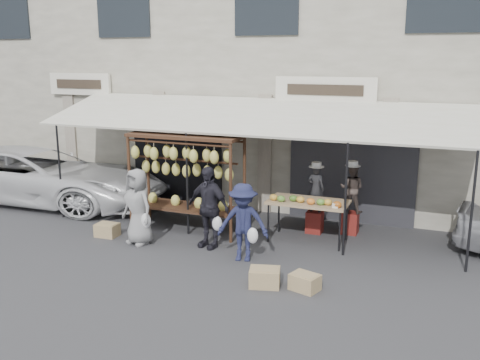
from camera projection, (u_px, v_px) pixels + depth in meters
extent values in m
plane|color=#2D2D30|center=(207.00, 257.00, 10.67)|extent=(90.00, 90.00, 0.00)
cube|color=beige|center=(299.00, 70.00, 15.74)|extent=(24.00, 6.00, 7.00)
cube|color=#232328|center=(352.00, 171.00, 12.71)|extent=(3.00, 0.10, 2.50)
cube|color=black|center=(177.00, 157.00, 14.42)|extent=(2.60, 0.10, 2.50)
cube|color=silver|center=(325.00, 90.00, 12.48)|extent=(2.40, 0.10, 0.60)
cube|color=silver|center=(80.00, 84.00, 15.02)|extent=(2.00, 0.10, 0.60)
cube|color=silver|center=(248.00, 116.00, 12.15)|extent=(10.00, 2.34, 0.63)
cylinder|color=black|center=(60.00, 172.00, 13.08)|extent=(0.05, 0.05, 2.30)
cylinder|color=black|center=(187.00, 185.00, 11.81)|extent=(0.05, 0.05, 2.30)
cylinder|color=black|center=(345.00, 200.00, 10.54)|extent=(0.05, 0.05, 2.30)
cylinder|color=black|center=(472.00, 213.00, 9.70)|extent=(0.05, 0.05, 2.30)
cylinder|color=black|center=(130.00, 183.00, 12.18)|extent=(0.07, 0.07, 2.20)
cylinder|color=black|center=(231.00, 193.00, 11.28)|extent=(0.07, 0.07, 2.20)
cylinder|color=black|center=(148.00, 176.00, 12.91)|extent=(0.07, 0.07, 2.20)
cylinder|color=black|center=(244.00, 185.00, 12.00)|extent=(0.07, 0.07, 2.20)
cube|color=black|center=(186.00, 136.00, 11.84)|extent=(2.60, 0.90, 0.07)
cylinder|color=black|center=(178.00, 143.00, 11.55)|extent=(2.50, 0.05, 0.05)
cylinder|color=black|center=(193.00, 139.00, 12.19)|extent=(2.50, 0.05, 0.05)
cylinder|color=black|center=(186.00, 160.00, 11.97)|extent=(2.50, 0.05, 0.05)
cube|color=black|center=(187.00, 207.00, 12.22)|extent=(2.50, 0.80, 0.05)
ellipsoid|color=#DBD663|center=(135.00, 152.00, 12.01)|extent=(0.20, 0.18, 0.30)
ellipsoid|color=#DBD663|center=(148.00, 151.00, 12.05)|extent=(0.20, 0.18, 0.30)
ellipsoid|color=#DBD663|center=(154.00, 154.00, 11.84)|extent=(0.20, 0.18, 0.30)
ellipsoid|color=#DBD663|center=(167.00, 151.00, 11.87)|extent=(0.20, 0.18, 0.30)
ellipsoid|color=#DBD663|center=(173.00, 154.00, 11.65)|extent=(0.20, 0.18, 0.30)
ellipsoid|color=#DBD663|center=(187.00, 153.00, 11.70)|extent=(0.20, 0.18, 0.30)
ellipsoid|color=#DBD663|center=(194.00, 156.00, 11.48)|extent=(0.20, 0.18, 0.30)
ellipsoid|color=#DBD663|center=(207.00, 155.00, 11.52)|extent=(0.20, 0.18, 0.30)
ellipsoid|color=#DBD663|center=(214.00, 157.00, 11.30)|extent=(0.20, 0.18, 0.30)
ellipsoid|color=#DBD663|center=(228.00, 156.00, 11.34)|extent=(0.20, 0.18, 0.30)
ellipsoid|color=#DBD663|center=(146.00, 166.00, 12.40)|extent=(0.20, 0.18, 0.30)
ellipsoid|color=#DBD663|center=(156.00, 167.00, 12.30)|extent=(0.20, 0.18, 0.30)
ellipsoid|color=#DBD663|center=(166.00, 169.00, 12.21)|extent=(0.20, 0.18, 0.30)
ellipsoid|color=#DBD663|center=(176.00, 170.00, 12.12)|extent=(0.20, 0.18, 0.30)
ellipsoid|color=#DBD663|center=(186.00, 171.00, 12.03)|extent=(0.20, 0.18, 0.30)
ellipsoid|color=#DBD663|center=(197.00, 170.00, 11.92)|extent=(0.20, 0.18, 0.30)
ellipsoid|color=#DBD663|center=(207.00, 172.00, 11.83)|extent=(0.20, 0.18, 0.30)
ellipsoid|color=#DBD663|center=(218.00, 173.00, 11.73)|extent=(0.20, 0.18, 0.30)
ellipsoid|color=#DBD663|center=(229.00, 175.00, 11.65)|extent=(0.20, 0.18, 0.30)
cube|color=tan|center=(308.00, 202.00, 11.42)|extent=(1.70, 0.90, 0.05)
cylinder|color=black|center=(268.00, 223.00, 11.47)|extent=(0.04, 0.04, 0.85)
cylinder|color=black|center=(340.00, 232.00, 10.91)|extent=(0.04, 0.04, 0.85)
cylinder|color=black|center=(279.00, 214.00, 12.14)|extent=(0.04, 0.04, 0.85)
cylinder|color=black|center=(346.00, 221.00, 11.58)|extent=(0.04, 0.04, 0.85)
ellipsoid|color=gold|center=(274.00, 197.00, 11.44)|extent=(0.18, 0.14, 0.14)
ellipsoid|color=#598C33|center=(281.00, 199.00, 11.33)|extent=(0.18, 0.14, 0.14)
ellipsoid|color=#477226|center=(293.00, 198.00, 11.36)|extent=(0.18, 0.14, 0.14)
ellipsoid|color=gold|center=(300.00, 199.00, 11.27)|extent=(0.18, 0.14, 0.14)
ellipsoid|color=orange|center=(311.00, 201.00, 11.12)|extent=(0.18, 0.14, 0.14)
ellipsoid|color=#598C33|center=(321.00, 202.00, 11.08)|extent=(0.18, 0.14, 0.14)
ellipsoid|color=gold|center=(328.00, 202.00, 11.07)|extent=(0.18, 0.14, 0.14)
ellipsoid|color=#B25919|center=(337.00, 205.00, 10.88)|extent=(0.18, 0.14, 0.14)
imported|color=black|center=(316.00, 189.00, 11.96)|extent=(0.42, 0.30, 1.06)
imported|color=#463A35|center=(352.00, 189.00, 11.88)|extent=(0.56, 0.45, 1.10)
imported|color=gray|center=(138.00, 207.00, 11.29)|extent=(0.92, 0.74, 1.63)
imported|color=black|center=(208.00, 207.00, 11.08)|extent=(1.08, 0.64, 1.73)
imported|color=#1D2141|center=(243.00, 222.00, 10.37)|extent=(1.09, 0.76, 1.55)
cube|color=maroon|center=(315.00, 222.00, 12.13)|extent=(0.42, 0.42, 0.49)
cube|color=maroon|center=(350.00, 223.00, 12.07)|extent=(0.44, 0.44, 0.50)
cube|color=tan|center=(265.00, 277.00, 9.32)|extent=(0.61, 0.52, 0.32)
cube|color=tan|center=(305.00, 282.00, 9.17)|extent=(0.55, 0.48, 0.28)
cube|color=tan|center=(107.00, 230.00, 11.89)|extent=(0.49, 0.38, 0.29)
imported|color=silver|center=(32.00, 162.00, 14.59)|extent=(5.32, 2.62, 2.18)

